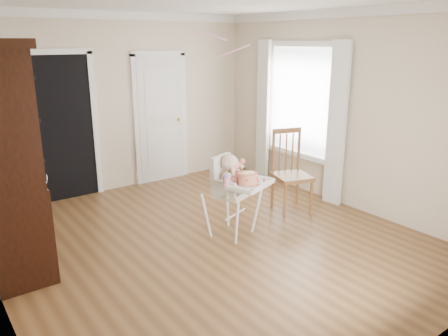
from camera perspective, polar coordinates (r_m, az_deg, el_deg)
floor at (r=5.25m, az=-1.66°, el=-9.52°), size 5.00×5.00×0.00m
wall_back at (r=7.00m, az=-13.56°, el=8.19°), size 4.50×0.00×4.50m
wall_right at (r=6.34m, az=15.36°, el=7.26°), size 0.00×5.00×5.00m
crown_molding at (r=4.74m, az=-1.94°, el=20.58°), size 4.50×5.00×0.12m
doorway at (r=6.73m, az=-20.45°, el=5.22°), size 1.06×0.05×2.22m
closet_door at (r=7.32m, az=-8.25°, el=6.24°), size 0.96×0.09×2.13m
window_right at (r=6.82m, az=9.69°, el=7.67°), size 0.13×1.84×2.30m
high_chair at (r=5.19m, az=1.10°, el=-2.44°), size 0.77×0.86×1.00m
baby at (r=5.16m, az=0.89°, el=-0.78°), size 0.34×0.25×0.46m
cake at (r=5.03m, az=3.16°, el=-1.35°), size 0.29×0.29×0.14m
sippy_cup at (r=4.90m, az=0.28°, el=-1.69°), size 0.07×0.07×0.18m
china_cabinet at (r=4.83m, az=-27.00°, el=0.94°), size 0.61×1.37×2.31m
dining_chair at (r=6.06m, az=8.75°, el=-0.76°), size 0.58×0.58×1.13m
streamer at (r=6.12m, az=-1.77°, el=16.93°), size 0.30×0.42×0.15m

